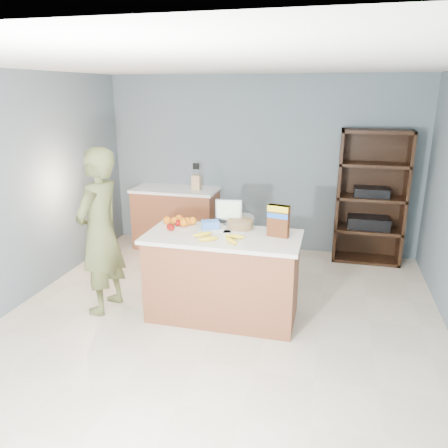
% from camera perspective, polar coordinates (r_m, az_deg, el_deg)
% --- Properties ---
extents(floor, '(4.50, 5.00, 0.02)m').
position_cam_1_polar(floor, '(4.49, -1.12, -13.60)').
color(floor, beige).
rests_on(floor, ground).
extents(walls, '(4.52, 5.02, 2.51)m').
position_cam_1_polar(walls, '(3.91, -1.26, 7.67)').
color(walls, slate).
rests_on(walls, ground).
extents(counter_peninsula, '(1.56, 0.76, 0.90)m').
position_cam_1_polar(counter_peninsula, '(4.55, -0.15, -7.23)').
color(counter_peninsula, brown).
rests_on(counter_peninsula, ground).
extents(back_cabinet, '(1.24, 0.62, 0.90)m').
position_cam_1_polar(back_cabinet, '(6.58, -6.23, 0.83)').
color(back_cabinet, brown).
rests_on(back_cabinet, ground).
extents(shelving_unit, '(0.90, 0.40, 1.80)m').
position_cam_1_polar(shelving_unit, '(6.26, 18.57, 3.07)').
color(shelving_unit, black).
rests_on(shelving_unit, ground).
extents(person, '(0.47, 0.67, 1.75)m').
position_cam_1_polar(person, '(4.71, -15.88, -1.03)').
color(person, brown).
rests_on(person, ground).
extents(knife_block, '(0.12, 0.10, 0.31)m').
position_cam_1_polar(knife_block, '(6.32, -3.64, 5.52)').
color(knife_block, tan).
rests_on(knife_block, back_cabinet).
extents(envelopes, '(0.38, 0.17, 0.00)m').
position_cam_1_polar(envelopes, '(4.47, 0.40, -1.02)').
color(envelopes, white).
rests_on(envelopes, counter_peninsula).
extents(bananas, '(0.53, 0.29, 0.05)m').
position_cam_1_polar(bananas, '(4.23, -0.63, -1.78)').
color(bananas, yellow).
rests_on(bananas, counter_peninsula).
extents(apples, '(0.10, 0.24, 0.07)m').
position_cam_1_polar(apples, '(4.58, -6.68, -0.23)').
color(apples, maroon).
rests_on(apples, counter_peninsula).
extents(oranges, '(0.36, 0.22, 0.08)m').
position_cam_1_polar(oranges, '(4.71, -5.62, 0.40)').
color(oranges, orange).
rests_on(oranges, counter_peninsula).
extents(blue_carton, '(0.21, 0.18, 0.08)m').
position_cam_1_polar(blue_carton, '(4.57, -1.80, -0.07)').
color(blue_carton, blue).
rests_on(blue_carton, counter_peninsula).
extents(salad_bowl, '(0.30, 0.30, 0.13)m').
position_cam_1_polar(salad_bowl, '(4.57, 2.12, 0.15)').
color(salad_bowl, '#267219').
rests_on(salad_bowl, counter_peninsula).
extents(tv, '(0.28, 0.12, 0.28)m').
position_cam_1_polar(tv, '(4.64, 0.63, 1.72)').
color(tv, silver).
rests_on(tv, counter_peninsula).
extents(cereal_box, '(0.22, 0.12, 0.32)m').
position_cam_1_polar(cereal_box, '(4.31, 7.12, 0.71)').
color(cereal_box, '#592B14').
rests_on(cereal_box, counter_peninsula).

